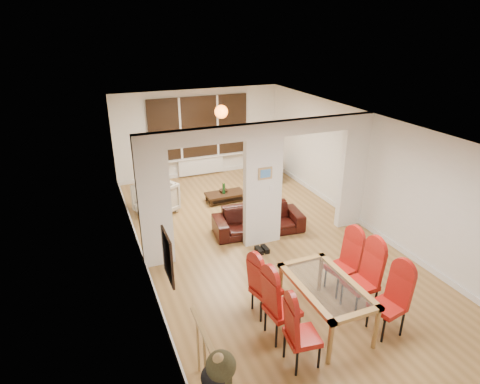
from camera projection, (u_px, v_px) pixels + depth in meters
floor at (261, 242)px, 8.63m from camera, size 5.00×9.00×0.01m
room_walls at (263, 186)px, 8.12m from camera, size 5.00×9.00×2.60m
divider_wall at (263, 186)px, 8.12m from camera, size 5.00×0.18×2.60m
bay_window_blinds at (199, 127)px, 11.83m from camera, size 3.00×0.08×1.80m
radiator at (201, 166)px, 12.26m from camera, size 1.40×0.08×0.50m
pendant_light at (221, 112)px, 10.71m from camera, size 0.36×0.36×0.36m
stair_newel at (206, 359)px, 4.90m from camera, size 0.40×1.20×1.10m
wall_poster at (168, 257)px, 5.10m from camera, size 0.04×0.52×0.67m
pillar_photo at (265, 173)px, 7.92m from camera, size 0.30×0.03×0.25m
dining_table at (325, 303)px, 6.17m from camera, size 0.87×1.55×0.73m
dining_chair_la at (303, 332)px, 5.36m from camera, size 0.48×0.48×1.06m
dining_chair_lb at (283, 305)px, 5.83m from camera, size 0.49×0.49×1.12m
dining_chair_lc at (266, 286)px, 6.33m from camera, size 0.49×0.49×1.02m
dining_chair_ra at (388, 302)px, 5.93m from camera, size 0.50×0.50×1.07m
dining_chair_rb at (361, 280)px, 6.39m from camera, size 0.48×0.48×1.14m
dining_chair_rc at (342, 264)px, 6.84m from camera, size 0.51×0.51×1.08m
sofa at (258, 220)px, 8.94m from camera, size 2.06×0.98×0.58m
armchair at (156, 198)px, 9.77m from camera, size 1.15×1.16×0.79m
person at (151, 178)px, 9.75m from camera, size 0.65×0.43×1.74m
television at (277, 171)px, 11.97m from camera, size 0.88×0.48×0.52m
coffee_table at (225, 197)px, 10.54m from camera, size 1.03×0.54×0.23m
bottle at (224, 188)px, 10.40m from camera, size 0.07×0.07×0.30m
bowl at (223, 191)px, 10.58m from camera, size 0.21×0.21×0.05m
shoes at (262, 250)px, 8.22m from camera, size 0.24×0.26×0.10m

